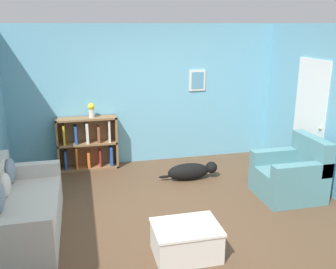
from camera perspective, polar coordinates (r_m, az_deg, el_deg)
The scene contains 8 objects.
ground_plane at distance 5.45m, azimuth 0.99°, elevation -11.84°, with size 14.00×14.00×0.00m, color brown.
wall_back at distance 7.11m, azimuth -3.43°, elevation 6.06°, with size 5.60×0.13×2.60m.
couch at distance 5.12m, azimuth -21.82°, elevation -10.86°, with size 0.85×1.83×0.86m.
bookshelf at distance 7.03m, azimuth -12.11°, elevation -1.37°, with size 1.08×0.28×0.97m.
recliner_chair at distance 6.11m, azimuth 18.30°, elevation -5.93°, with size 0.91×0.86×0.94m.
coffee_table at distance 4.47m, azimuth 2.79°, elevation -15.70°, with size 0.76×0.57×0.38m.
dog at distance 6.49m, azimuth 3.55°, elevation -5.58°, with size 1.03×0.26×0.29m.
vase at distance 6.84m, azimuth -11.61°, elevation 3.78°, with size 0.12×0.12×0.26m.
Camera 1 is at (-1.19, -4.64, 2.58)m, focal length 40.00 mm.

